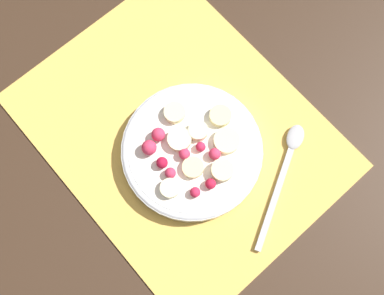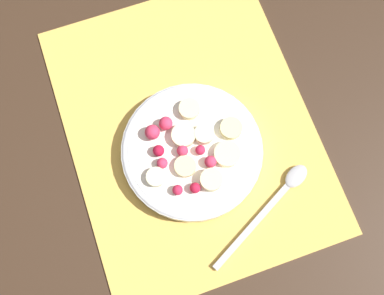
# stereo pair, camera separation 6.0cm
# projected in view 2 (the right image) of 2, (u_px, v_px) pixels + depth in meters

# --- Properties ---
(ground_plane) EXTENTS (3.00, 3.00, 0.00)m
(ground_plane) POSITION_uv_depth(u_px,v_px,m) (190.00, 128.00, 0.65)
(ground_plane) COLOR #382619
(placemat) EXTENTS (0.46, 0.36, 0.01)m
(placemat) POSITION_uv_depth(u_px,v_px,m) (190.00, 128.00, 0.64)
(placemat) COLOR #E0B251
(placemat) RESTS_ON ground_plane
(fruit_bowl) EXTENTS (0.20, 0.20, 0.05)m
(fruit_bowl) POSITION_uv_depth(u_px,v_px,m) (192.00, 150.00, 0.62)
(fruit_bowl) COLOR silver
(fruit_bowl) RESTS_ON placemat
(spoon) EXTENTS (0.11, 0.18, 0.01)m
(spoon) POSITION_uv_depth(u_px,v_px,m) (278.00, 197.00, 0.61)
(spoon) COLOR #B2B2B7
(spoon) RESTS_ON placemat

